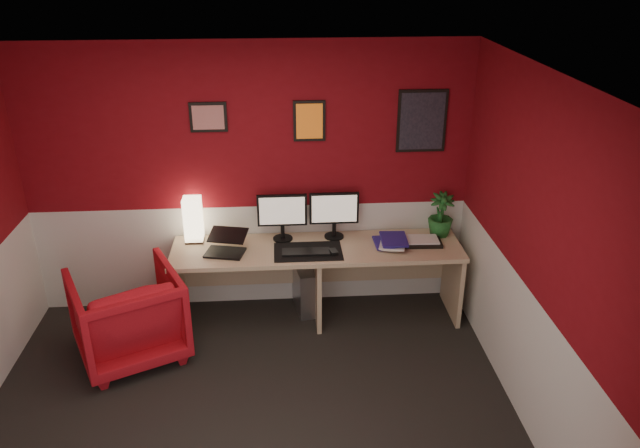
{
  "coord_description": "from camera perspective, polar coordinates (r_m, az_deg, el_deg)",
  "views": [
    {
      "loc": [
        0.26,
        -3.55,
        3.23
      ],
      "look_at": [
        0.6,
        1.21,
        1.05
      ],
      "focal_mm": 34.84,
      "sensor_mm": 36.0,
      "label": 1
    }
  ],
  "objects": [
    {
      "name": "pc_tower",
      "position": [
        5.94,
        -1.28,
        -5.81
      ],
      "size": [
        0.27,
        0.48,
        0.45
      ],
      "primitive_type": "cube",
      "rotation": [
        0.0,
        0.0,
        0.16
      ],
      "color": "#99999E",
      "rests_on": "ground"
    },
    {
      "name": "book_bottom",
      "position": [
        5.62,
        5.02,
        -1.8
      ],
      "size": [
        0.21,
        0.28,
        0.03
      ],
      "primitive_type": "imported",
      "rotation": [
        0.0,
        0.0,
        0.02
      ],
      "color": "navy",
      "rests_on": "desk"
    },
    {
      "name": "book_middle",
      "position": [
        5.6,
        5.57,
        -1.64
      ],
      "size": [
        0.3,
        0.36,
        0.02
      ],
      "primitive_type": "imported",
      "rotation": [
        0.0,
        0.0,
        -0.27
      ],
      "color": "silver",
      "rests_on": "book_bottom"
    },
    {
      "name": "desk_mat",
      "position": [
        5.48,
        -1.11,
        -2.54
      ],
      "size": [
        0.6,
        0.38,
        0.01
      ],
      "primitive_type": "cube",
      "color": "black",
      "rests_on": "desk"
    },
    {
      "name": "wall_back",
      "position": [
        5.67,
        -6.47,
        3.95
      ],
      "size": [
        4.0,
        0.01,
        2.5
      ],
      "primitive_type": "cube",
      "color": "maroon",
      "rests_on": "ground"
    },
    {
      "name": "monitor_left",
      "position": [
        5.6,
        -3.5,
        1.26
      ],
      "size": [
        0.45,
        0.06,
        0.58
      ],
      "primitive_type": "cube",
      "color": "black",
      "rests_on": "desk"
    },
    {
      "name": "ground",
      "position": [
        4.81,
        -6.43,
        -17.83
      ],
      "size": [
        4.0,
        3.5,
        0.01
      ],
      "primitive_type": "cube",
      "color": "black",
      "rests_on": "ground"
    },
    {
      "name": "armchair",
      "position": [
        5.47,
        -17.23,
        -8.0
      ],
      "size": [
        1.11,
        1.12,
        0.78
      ],
      "primitive_type": "imported",
      "rotation": [
        0.0,
        0.0,
        3.58
      ],
      "color": "red",
      "rests_on": "ground"
    },
    {
      "name": "desk",
      "position": [
        5.74,
        -0.26,
        -5.41
      ],
      "size": [
        2.6,
        0.65,
        0.73
      ],
      "primitive_type": "cube",
      "color": "tan",
      "rests_on": "ground"
    },
    {
      "name": "ceiling",
      "position": [
        3.64,
        -8.31,
        12.73
      ],
      "size": [
        4.0,
        3.5,
        0.01
      ],
      "primitive_type": "cube",
      "color": "white",
      "rests_on": "ground"
    },
    {
      "name": "art_left",
      "position": [
        5.5,
        -10.22,
        9.63
      ],
      "size": [
        0.32,
        0.02,
        0.26
      ],
      "primitive_type": "cube",
      "color": "red",
      "rests_on": "wall_back"
    },
    {
      "name": "mouse",
      "position": [
        5.44,
        1.25,
        -2.57
      ],
      "size": [
        0.08,
        0.11,
        0.03
      ],
      "primitive_type": "cube",
      "rotation": [
        0.0,
        0.0,
        0.21
      ],
      "color": "black",
      "rests_on": "desk_mat"
    },
    {
      "name": "art_center",
      "position": [
        5.49,
        -0.98,
        9.45
      ],
      "size": [
        0.28,
        0.02,
        0.36
      ],
      "primitive_type": "cube",
      "color": "orange",
      "rests_on": "wall_back"
    },
    {
      "name": "wainscot_right",
      "position": [
        4.8,
        18.29,
        -11.51
      ],
      "size": [
        0.01,
        3.5,
        1.0
      ],
      "primitive_type": "cube",
      "color": "silver",
      "rests_on": "ground"
    },
    {
      "name": "keyboard",
      "position": [
        5.45,
        -1.3,
        -2.58
      ],
      "size": [
        0.42,
        0.15,
        0.02
      ],
      "primitive_type": "cube",
      "rotation": [
        0.0,
        0.0,
        -0.01
      ],
      "color": "black",
      "rests_on": "desk_mat"
    },
    {
      "name": "shoji_lamp",
      "position": [
        5.71,
        -11.56,
        0.29
      ],
      "size": [
        0.16,
        0.16,
        0.4
      ],
      "primitive_type": "cube",
      "color": "#FFE5B2",
      "rests_on": "desk"
    },
    {
      "name": "art_right",
      "position": [
        5.63,
        9.34,
        9.32
      ],
      "size": [
        0.44,
        0.02,
        0.56
      ],
      "primitive_type": "cube",
      "color": "black",
      "rests_on": "wall_back"
    },
    {
      "name": "wall_right",
      "position": [
        4.42,
        19.61,
        -3.58
      ],
      "size": [
        0.01,
        3.5,
        2.5
      ],
      "primitive_type": "cube",
      "color": "maroon",
      "rests_on": "ground"
    },
    {
      "name": "book_top",
      "position": [
        5.58,
        5.61,
        -1.47
      ],
      "size": [
        0.25,
        0.32,
        0.03
      ],
      "primitive_type": "imported",
      "rotation": [
        0.0,
        0.0,
        -0.05
      ],
      "color": "navy",
      "rests_on": "book_middle"
    },
    {
      "name": "monitor_right",
      "position": [
        5.63,
        1.32,
        1.46
      ],
      "size": [
        0.45,
        0.06,
        0.58
      ],
      "primitive_type": "cube",
      "color": "black",
      "rests_on": "desk"
    },
    {
      "name": "laptop",
      "position": [
        5.47,
        -8.79,
        -1.68
      ],
      "size": [
        0.37,
        0.3,
        0.22
      ],
      "primitive_type": "cube",
      "rotation": [
        0.0,
        0.0,
        -0.23
      ],
      "color": "black",
      "rests_on": "desk"
    },
    {
      "name": "potted_plant",
      "position": [
        5.81,
        11.04,
        0.84
      ],
      "size": [
        0.24,
        0.24,
        0.41
      ],
      "primitive_type": "imported",
      "rotation": [
        0.0,
        0.0,
        -0.06
      ],
      "color": "#19591E",
      "rests_on": "desk"
    },
    {
      "name": "zen_tray",
      "position": [
        5.71,
        9.3,
        -1.59
      ],
      "size": [
        0.36,
        0.27,
        0.03
      ],
      "primitive_type": "cube",
      "rotation": [
        0.0,
        0.0,
        -0.05
      ],
      "color": "black",
      "rests_on": "desk"
    },
    {
      "name": "wainscot_back",
      "position": [
        5.97,
        -6.14,
        -2.83
      ],
      "size": [
        4.0,
        0.01,
        1.0
      ],
      "primitive_type": "cube",
      "color": "silver",
      "rests_on": "ground"
    }
  ]
}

